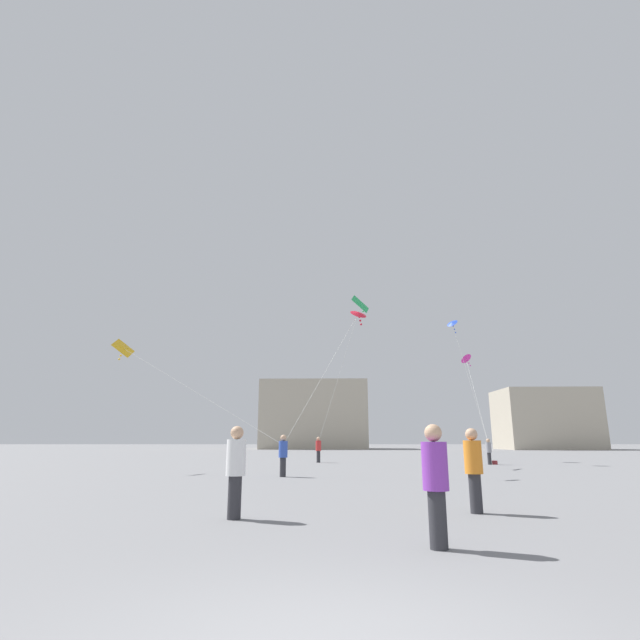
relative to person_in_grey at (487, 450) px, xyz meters
The scene contains 14 objects.
person_in_grey is the anchor object (origin of this frame).
person_in_purple 25.57m from the person_in_grey, 110.30° to the right, with size 0.39×0.39×1.77m.
person_in_blue 15.84m from the person_in_grey, 140.17° to the right, with size 0.38×0.38×1.73m.
person_in_orange 21.73m from the person_in_grey, 109.43° to the right, with size 0.39×0.39×1.78m.
person_in_red 11.03m from the person_in_grey, 165.96° to the left, with size 0.37×0.37×1.70m.
person_in_white 24.58m from the person_in_grey, 120.04° to the right, with size 0.39×0.39×1.81m.
kite_magenta_diamond 8.44m from the person_in_grey, 83.83° to the left, with size 1.14×5.82×6.62m.
kite_cobalt_diamond 8.68m from the person_in_grey, 130.21° to the left, with size 1.84×2.07×8.46m.
kite_amber_delta 22.31m from the person_in_grey, 161.61° to the right, with size 9.02×4.09×5.22m.
kite_emerald_delta 12.12m from the person_in_grey, 167.90° to the right, with size 3.46×5.35×9.09m.
kite_crimson_diamond 14.38m from the person_in_grey, 133.09° to the right, with size 3.90×1.23×6.28m.
building_left_hall 52.47m from the person_in_grey, 102.75° to the left, with size 17.26×12.79×10.79m.
building_centre_hall 51.95m from the person_in_grey, 61.83° to the left, with size 14.00×10.36×9.10m.
handbag_beside_flyer 0.83m from the person_in_grey, 15.95° to the left, with size 0.32×0.14×0.24m, color maroon.
Camera 1 is at (-0.06, -4.00, 1.55)m, focal length 27.35 mm.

